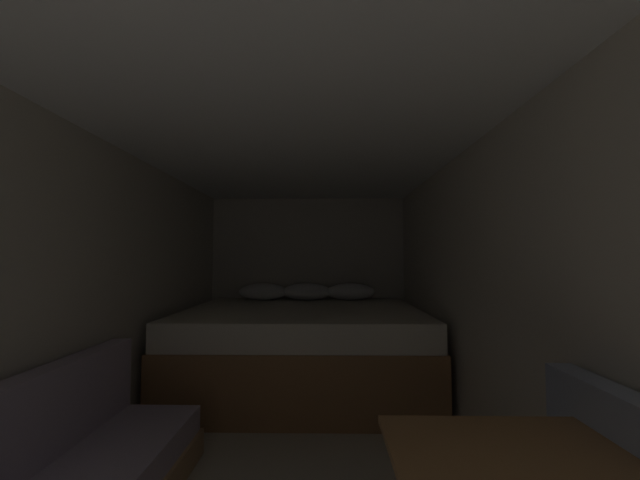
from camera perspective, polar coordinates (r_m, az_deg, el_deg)
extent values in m
plane|color=#B2A893|center=(2.60, -4.95, -32.29)|extent=(6.77, 6.77, 0.00)
cube|color=beige|center=(4.67, -1.88, -6.04)|extent=(2.51, 0.05, 2.04)
cube|color=beige|center=(2.69, -32.14, -7.90)|extent=(0.05, 4.77, 2.04)
cube|color=beige|center=(2.48, 25.09, -8.54)|extent=(0.05, 4.77, 2.04)
cube|color=white|center=(2.40, -4.72, 16.33)|extent=(2.51, 4.77, 0.05)
cube|color=olive|center=(3.81, -2.65, -18.07)|extent=(2.29, 1.84, 0.56)
cube|color=beige|center=(3.72, -2.64, -12.22)|extent=(2.25, 1.80, 0.23)
ellipsoid|color=white|center=(4.44, -8.79, -7.91)|extent=(0.57, 0.35, 0.20)
ellipsoid|color=white|center=(4.39, 4.72, -7.99)|extent=(0.57, 0.35, 0.20)
ellipsoid|color=white|center=(4.38, -2.07, -8.00)|extent=(0.57, 0.35, 0.20)
cube|color=olive|center=(1.27, 29.38, -28.76)|extent=(0.69, 0.63, 0.02)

